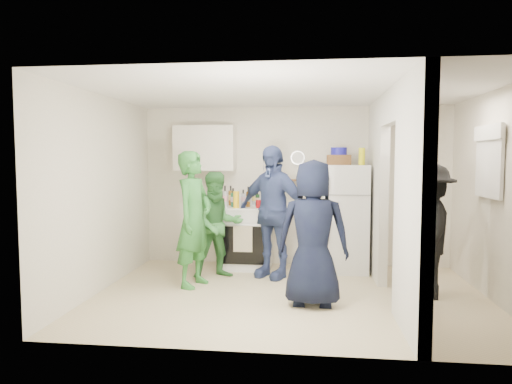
# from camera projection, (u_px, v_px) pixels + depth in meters

# --- Properties ---
(floor) EXTENTS (4.80, 4.80, 0.00)m
(floor) POSITION_uv_depth(u_px,v_px,m) (290.00, 295.00, 5.63)
(floor) COLOR beige
(floor) RESTS_ON ground
(wall_back) EXTENTS (4.80, 0.00, 4.80)m
(wall_back) POSITION_uv_depth(u_px,v_px,m) (294.00, 186.00, 7.23)
(wall_back) COLOR silver
(wall_back) RESTS_ON floor
(wall_front) EXTENTS (4.80, 0.00, 4.80)m
(wall_front) POSITION_uv_depth(u_px,v_px,m) (282.00, 211.00, 3.86)
(wall_front) COLOR silver
(wall_front) RESTS_ON floor
(wall_left) EXTENTS (0.00, 3.40, 3.40)m
(wall_left) POSITION_uv_depth(u_px,v_px,m) (102.00, 193.00, 5.82)
(wall_left) COLOR silver
(wall_left) RESTS_ON floor
(wall_right) EXTENTS (0.00, 3.40, 3.40)m
(wall_right) POSITION_uv_depth(u_px,v_px,m) (498.00, 197.00, 5.27)
(wall_right) COLOR silver
(wall_right) RESTS_ON floor
(ceiling) EXTENTS (4.80, 4.80, 0.00)m
(ceiling) POSITION_uv_depth(u_px,v_px,m) (291.00, 91.00, 5.45)
(ceiling) COLOR white
(ceiling) RESTS_ON wall_back
(partition_pier_back) EXTENTS (0.12, 1.20, 2.50)m
(partition_pier_back) POSITION_uv_depth(u_px,v_px,m) (377.00, 189.00, 6.49)
(partition_pier_back) COLOR silver
(partition_pier_back) RESTS_ON floor
(partition_pier_front) EXTENTS (0.12, 1.20, 2.50)m
(partition_pier_front) POSITION_uv_depth(u_px,v_px,m) (412.00, 205.00, 4.31)
(partition_pier_front) COLOR silver
(partition_pier_front) RESTS_ON floor
(partition_header) EXTENTS (0.12, 1.00, 0.40)m
(partition_header) POSITION_uv_depth(u_px,v_px,m) (393.00, 106.00, 5.33)
(partition_header) COLOR silver
(partition_header) RESTS_ON partition_pier_back
(stove) EXTENTS (0.80, 0.67, 0.95)m
(stove) POSITION_uv_depth(u_px,v_px,m) (246.00, 237.00, 7.04)
(stove) COLOR white
(stove) RESTS_ON floor
(upper_cabinet) EXTENTS (0.95, 0.34, 0.70)m
(upper_cabinet) POSITION_uv_depth(u_px,v_px,m) (205.00, 148.00, 7.16)
(upper_cabinet) COLOR silver
(upper_cabinet) RESTS_ON wall_back
(fridge) EXTENTS (0.66, 0.64, 1.59)m
(fridge) POSITION_uv_depth(u_px,v_px,m) (345.00, 218.00, 6.81)
(fridge) COLOR white
(fridge) RESTS_ON floor
(wicker_basket) EXTENTS (0.35, 0.25, 0.15)m
(wicker_basket) POSITION_uv_depth(u_px,v_px,m) (339.00, 160.00, 6.81)
(wicker_basket) COLOR brown
(wicker_basket) RESTS_ON fridge
(blue_bowl) EXTENTS (0.24, 0.24, 0.11)m
(blue_bowl) POSITION_uv_depth(u_px,v_px,m) (339.00, 151.00, 6.80)
(blue_bowl) COLOR #171593
(blue_bowl) RESTS_ON wicker_basket
(yellow_cup_stack_top) EXTENTS (0.09, 0.09, 0.25)m
(yellow_cup_stack_top) POSITION_uv_depth(u_px,v_px,m) (362.00, 157.00, 6.62)
(yellow_cup_stack_top) COLOR yellow
(yellow_cup_stack_top) RESTS_ON fridge
(wall_clock) EXTENTS (0.22, 0.02, 0.22)m
(wall_clock) POSITION_uv_depth(u_px,v_px,m) (298.00, 158.00, 7.17)
(wall_clock) COLOR white
(wall_clock) RESTS_ON wall_back
(spice_shelf) EXTENTS (0.35, 0.08, 0.03)m
(spice_shelf) POSITION_uv_depth(u_px,v_px,m) (294.00, 180.00, 7.17)
(spice_shelf) COLOR olive
(spice_shelf) RESTS_ON wall_back
(nook_window) EXTENTS (0.03, 0.70, 0.80)m
(nook_window) POSITION_uv_depth(u_px,v_px,m) (491.00, 162.00, 5.44)
(nook_window) COLOR black
(nook_window) RESTS_ON wall_right
(nook_window_frame) EXTENTS (0.04, 0.76, 0.86)m
(nook_window_frame) POSITION_uv_depth(u_px,v_px,m) (489.00, 162.00, 5.44)
(nook_window_frame) COLOR white
(nook_window_frame) RESTS_ON wall_right
(nook_valance) EXTENTS (0.04, 0.82, 0.18)m
(nook_valance) POSITION_uv_depth(u_px,v_px,m) (488.00, 132.00, 5.42)
(nook_valance) COLOR white
(nook_valance) RESTS_ON wall_right
(yellow_cup_stack_stove) EXTENTS (0.09, 0.09, 0.25)m
(yellow_cup_stack_stove) POSITION_uv_depth(u_px,v_px,m) (236.00, 200.00, 6.79)
(yellow_cup_stack_stove) COLOR yellow
(yellow_cup_stack_stove) RESTS_ON stove
(red_cup) EXTENTS (0.09, 0.09, 0.12)m
(red_cup) POSITION_uv_depth(u_px,v_px,m) (259.00, 204.00, 6.78)
(red_cup) COLOR red
(red_cup) RESTS_ON stove
(person_green_left) EXTENTS (0.59, 0.75, 1.79)m
(person_green_left) POSITION_uv_depth(u_px,v_px,m) (194.00, 219.00, 6.01)
(person_green_left) COLOR #317C35
(person_green_left) RESTS_ON floor
(person_green_center) EXTENTS (0.91, 0.84, 1.50)m
(person_green_center) POSITION_uv_depth(u_px,v_px,m) (218.00, 225.00, 6.44)
(person_green_center) COLOR #3C7C36
(person_green_center) RESTS_ON floor
(person_denim) EXTENTS (1.18, 0.93, 1.88)m
(person_denim) POSITION_uv_depth(u_px,v_px,m) (272.00, 212.00, 6.46)
(person_denim) COLOR #3B4481
(person_denim) RESTS_ON floor
(person_navy) EXTENTS (0.84, 0.57, 1.68)m
(person_navy) POSITION_uv_depth(u_px,v_px,m) (313.00, 233.00, 5.20)
(person_navy) COLOR black
(person_navy) RESTS_ON floor
(person_nook) EXTENTS (0.79, 1.15, 1.64)m
(person_nook) POSITION_uv_depth(u_px,v_px,m) (428.00, 230.00, 5.52)
(person_nook) COLOR black
(person_nook) RESTS_ON floor
(bottle_a) EXTENTS (0.07, 0.07, 0.31)m
(bottle_a) POSITION_uv_depth(u_px,v_px,m) (231.00, 196.00, 7.16)
(bottle_a) COLOR brown
(bottle_a) RESTS_ON stove
(bottle_b) EXTENTS (0.07, 0.07, 0.28)m
(bottle_b) POSITION_uv_depth(u_px,v_px,m) (233.00, 197.00, 6.94)
(bottle_b) COLOR #1E5A38
(bottle_b) RESTS_ON stove
(bottle_c) EXTENTS (0.07, 0.07, 0.25)m
(bottle_c) POSITION_uv_depth(u_px,v_px,m) (243.00, 197.00, 7.17)
(bottle_c) COLOR #A8A9B6
(bottle_c) RESTS_ON stove
(bottle_d) EXTENTS (0.06, 0.06, 0.31)m
(bottle_d) POSITION_uv_depth(u_px,v_px,m) (248.00, 197.00, 6.94)
(bottle_d) COLOR brown
(bottle_d) RESTS_ON stove
(bottle_e) EXTENTS (0.07, 0.07, 0.26)m
(bottle_e) POSITION_uv_depth(u_px,v_px,m) (254.00, 197.00, 7.17)
(bottle_e) COLOR #A4ACB5
(bottle_e) RESTS_ON stove
(bottle_f) EXTENTS (0.06, 0.06, 0.25)m
(bottle_f) POSITION_uv_depth(u_px,v_px,m) (258.00, 198.00, 7.00)
(bottle_f) COLOR #163F1C
(bottle_f) RESTS_ON stove
(bottle_g) EXTENTS (0.07, 0.07, 0.29)m
(bottle_g) POSITION_uv_depth(u_px,v_px,m) (263.00, 196.00, 7.12)
(bottle_g) COLOR #9B9D33
(bottle_g) RESTS_ON stove
(bottle_h) EXTENTS (0.07, 0.07, 0.33)m
(bottle_h) POSITION_uv_depth(u_px,v_px,m) (225.00, 196.00, 6.90)
(bottle_h) COLOR #A1A2AD
(bottle_h) RESTS_ON stove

